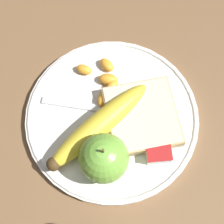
{
  "coord_description": "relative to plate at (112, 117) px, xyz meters",
  "views": [
    {
      "loc": [
        0.21,
        -0.02,
        0.58
      ],
      "look_at": [
        0.0,
        0.0,
        0.03
      ],
      "focal_mm": 60.0,
      "sensor_mm": 36.0,
      "label": 1
    }
  ],
  "objects": [
    {
      "name": "orange_segment_2",
      "position": [
        -0.09,
        -0.04,
        0.01
      ],
      "size": [
        0.03,
        0.03,
        0.02
      ],
      "color": "#F9A32D",
      "rests_on": "plate"
    },
    {
      "name": "banana",
      "position": [
        0.02,
        -0.02,
        0.02
      ],
      "size": [
        0.15,
        0.18,
        0.04
      ],
      "color": "yellow",
      "rests_on": "plate"
    },
    {
      "name": "orange_segment_5",
      "position": [
        -0.09,
        -0.0,
        0.01
      ],
      "size": [
        0.03,
        0.03,
        0.02
      ],
      "color": "#F9A32D",
      "rests_on": "plate"
    },
    {
      "name": "apple",
      "position": [
        0.08,
        -0.02,
        0.04
      ],
      "size": [
        0.07,
        0.07,
        0.08
      ],
      "color": "#72B23D",
      "rests_on": "plate"
    },
    {
      "name": "orange_segment_4",
      "position": [
        -0.04,
        0.0,
        0.01
      ],
      "size": [
        0.02,
        0.03,
        0.02
      ],
      "color": "#F9A32D",
      "rests_on": "plate"
    },
    {
      "name": "jam_packet",
      "position": [
        0.06,
        0.06,
        0.01
      ],
      "size": [
        0.05,
        0.04,
        0.02
      ],
      "color": "white",
      "rests_on": "plate"
    },
    {
      "name": "ground_plane",
      "position": [
        0.0,
        0.0,
        -0.01
      ],
      "size": [
        3.0,
        3.0,
        0.0
      ],
      "primitive_type": "plane",
      "color": "brown"
    },
    {
      "name": "fork",
      "position": [
        -0.01,
        -0.01,
        0.01
      ],
      "size": [
        0.06,
        0.17,
        0.0
      ],
      "rotation": [
        0.0,
        0.0,
        13.88
      ],
      "color": "silver",
      "rests_on": "plate"
    },
    {
      "name": "orange_segment_3",
      "position": [
        -0.03,
        -0.01,
        0.01
      ],
      "size": [
        0.04,
        0.03,
        0.02
      ],
      "color": "#F9A32D",
      "rests_on": "plate"
    },
    {
      "name": "bread_slice",
      "position": [
        0.01,
        0.05,
        0.02
      ],
      "size": [
        0.13,
        0.12,
        0.02
      ],
      "color": "tan",
      "rests_on": "plate"
    },
    {
      "name": "orange_segment_0",
      "position": [
        -0.06,
        0.0,
        0.01
      ],
      "size": [
        0.03,
        0.03,
        0.02
      ],
      "color": "#F9A32D",
      "rests_on": "plate"
    },
    {
      "name": "orange_segment_1",
      "position": [
        -0.05,
        0.01,
        0.01
      ],
      "size": [
        0.03,
        0.03,
        0.02
      ],
      "color": "#F9A32D",
      "rests_on": "plate"
    },
    {
      "name": "plate",
      "position": [
        0.0,
        0.0,
        0.0
      ],
      "size": [
        0.28,
        0.28,
        0.01
      ],
      "color": "silver",
      "rests_on": "ground_plane"
    }
  ]
}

